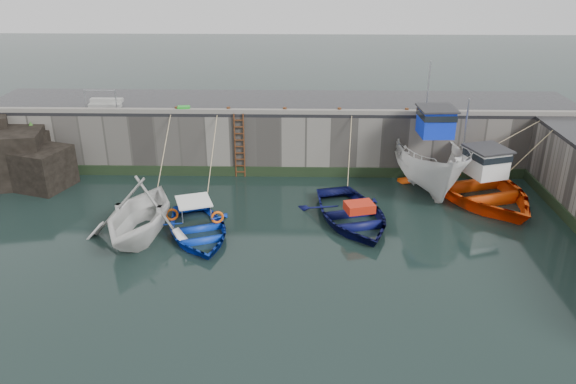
{
  "coord_description": "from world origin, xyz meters",
  "views": [
    {
      "loc": [
        0.97,
        -15.85,
        10.42
      ],
      "look_at": [
        0.47,
        5.28,
        1.2
      ],
      "focal_mm": 35.0,
      "sensor_mm": 36.0,
      "label": 1
    }
  ],
  "objects_px": {
    "boat_near_white": "(142,236)",
    "fish_crate": "(184,109)",
    "bollard_a": "(177,109)",
    "bollard_c": "(285,110)",
    "ladder": "(239,146)",
    "bollard_d": "(339,111)",
    "boat_far_white": "(428,159)",
    "boat_far_orange": "(475,185)",
    "bollard_b": "(229,110)",
    "boat_near_blue": "(198,235)",
    "boat_near_navy": "(351,221)",
    "bollard_e": "(407,111)"
  },
  "relations": [
    {
      "from": "boat_near_blue",
      "to": "bollard_e",
      "type": "distance_m",
      "value": 11.66
    },
    {
      "from": "bollard_d",
      "to": "bollard_c",
      "type": "bearing_deg",
      "value": 180.0
    },
    {
      "from": "bollard_c",
      "to": "bollard_e",
      "type": "xyz_separation_m",
      "value": [
        5.8,
        0.0,
        0.0
      ]
    },
    {
      "from": "boat_far_orange",
      "to": "bollard_c",
      "type": "xyz_separation_m",
      "value": [
        -8.72,
        2.37,
        2.8
      ]
    },
    {
      "from": "boat_near_navy",
      "to": "bollard_c",
      "type": "distance_m",
      "value": 6.77
    },
    {
      "from": "fish_crate",
      "to": "bollard_e",
      "type": "height_order",
      "value": "fish_crate"
    },
    {
      "from": "bollard_d",
      "to": "bollard_a",
      "type": "bearing_deg",
      "value": 180.0
    },
    {
      "from": "boat_far_white",
      "to": "bollard_c",
      "type": "xyz_separation_m",
      "value": [
        -6.81,
        1.01,
        2.06
      ]
    },
    {
      "from": "boat_near_navy",
      "to": "bollard_d",
      "type": "distance_m",
      "value": 6.12
    },
    {
      "from": "boat_near_blue",
      "to": "bollard_b",
      "type": "relative_size",
      "value": 16.67
    },
    {
      "from": "boat_far_white",
      "to": "boat_far_orange",
      "type": "xyz_separation_m",
      "value": [
        1.91,
        -1.36,
        -0.74
      ]
    },
    {
      "from": "boat_near_navy",
      "to": "bollard_e",
      "type": "relative_size",
      "value": 19.19
    },
    {
      "from": "boat_near_blue",
      "to": "boat_far_orange",
      "type": "bearing_deg",
      "value": -0.01
    },
    {
      "from": "boat_near_blue",
      "to": "bollard_a",
      "type": "distance_m",
      "value": 7.58
    },
    {
      "from": "bollard_b",
      "to": "boat_far_orange",
      "type": "bearing_deg",
      "value": -11.73
    },
    {
      "from": "boat_near_white",
      "to": "ladder",
      "type": "bearing_deg",
      "value": 68.7
    },
    {
      "from": "boat_near_white",
      "to": "bollard_d",
      "type": "xyz_separation_m",
      "value": [
        8.07,
        6.67,
        3.3
      ]
    },
    {
      "from": "boat_far_orange",
      "to": "bollard_a",
      "type": "relative_size",
      "value": 31.44
    },
    {
      "from": "bollard_b",
      "to": "boat_near_white",
      "type": "bearing_deg",
      "value": -112.53
    },
    {
      "from": "boat_near_white",
      "to": "fish_crate",
      "type": "bearing_deg",
      "value": 90.78
    },
    {
      "from": "boat_far_orange",
      "to": "bollard_b",
      "type": "xyz_separation_m",
      "value": [
        -11.42,
        2.37,
        2.8
      ]
    },
    {
      "from": "boat_far_white",
      "to": "boat_far_orange",
      "type": "height_order",
      "value": "boat_far_white"
    },
    {
      "from": "boat_near_navy",
      "to": "bollard_b",
      "type": "bearing_deg",
      "value": 122.44
    },
    {
      "from": "bollard_b",
      "to": "bollard_c",
      "type": "relative_size",
      "value": 1.0
    },
    {
      "from": "boat_near_navy",
      "to": "boat_far_white",
      "type": "height_order",
      "value": "boat_far_white"
    },
    {
      "from": "ladder",
      "to": "bollard_e",
      "type": "relative_size",
      "value": 11.43
    },
    {
      "from": "fish_crate",
      "to": "bollard_d",
      "type": "distance_m",
      "value": 7.45
    },
    {
      "from": "bollard_a",
      "to": "bollard_b",
      "type": "relative_size",
      "value": 1.0
    },
    {
      "from": "boat_far_orange",
      "to": "fish_crate",
      "type": "relative_size",
      "value": 15.21
    },
    {
      "from": "boat_near_white",
      "to": "boat_far_white",
      "type": "relative_size",
      "value": 0.65
    },
    {
      "from": "ladder",
      "to": "bollard_e",
      "type": "distance_m",
      "value": 8.19
    },
    {
      "from": "fish_crate",
      "to": "bollard_d",
      "type": "height_order",
      "value": "fish_crate"
    },
    {
      "from": "fish_crate",
      "to": "bollard_d",
      "type": "bearing_deg",
      "value": -7.61
    },
    {
      "from": "boat_near_navy",
      "to": "bollard_d",
      "type": "bearing_deg",
      "value": 78.43
    },
    {
      "from": "ladder",
      "to": "bollard_d",
      "type": "xyz_separation_m",
      "value": [
        4.8,
        0.34,
        1.71
      ]
    },
    {
      "from": "boat_far_white",
      "to": "bollard_a",
      "type": "distance_m",
      "value": 12.23
    },
    {
      "from": "boat_near_navy",
      "to": "bollard_b",
      "type": "xyz_separation_m",
      "value": [
        -5.62,
        5.14,
        3.3
      ]
    },
    {
      "from": "bollard_a",
      "to": "bollard_c",
      "type": "relative_size",
      "value": 1.0
    },
    {
      "from": "boat_near_white",
      "to": "boat_far_white",
      "type": "height_order",
      "value": "boat_far_white"
    },
    {
      "from": "ladder",
      "to": "bollard_c",
      "type": "bearing_deg",
      "value": 8.67
    },
    {
      "from": "boat_far_orange",
      "to": "bollard_d",
      "type": "bearing_deg",
      "value": 140.32
    },
    {
      "from": "fish_crate",
      "to": "bollard_a",
      "type": "relative_size",
      "value": 2.07
    },
    {
      "from": "boat_near_white",
      "to": "boat_near_blue",
      "type": "bearing_deg",
      "value": 9.29
    },
    {
      "from": "boat_far_orange",
      "to": "bollard_d",
      "type": "height_order",
      "value": "boat_far_orange"
    },
    {
      "from": "boat_near_navy",
      "to": "bollard_a",
      "type": "distance_m",
      "value": 10.16
    },
    {
      "from": "bollard_e",
      "to": "bollard_c",
      "type": "bearing_deg",
      "value": 180.0
    },
    {
      "from": "boat_near_navy",
      "to": "bollard_a",
      "type": "relative_size",
      "value": 19.19
    },
    {
      "from": "ladder",
      "to": "boat_near_navy",
      "type": "xyz_separation_m",
      "value": [
        5.12,
        -4.8,
        -1.59
      ]
    },
    {
      "from": "boat_near_blue",
      "to": "bollard_e",
      "type": "relative_size",
      "value": 16.67
    },
    {
      "from": "ladder",
      "to": "bollard_a",
      "type": "relative_size",
      "value": 11.43
    }
  ]
}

